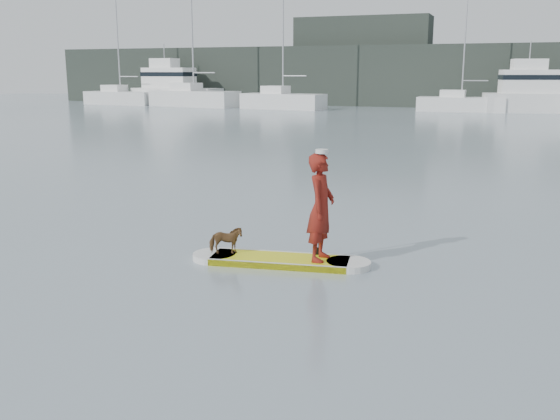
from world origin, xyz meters
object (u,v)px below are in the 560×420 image
(sailboat_a, at_px, (120,97))
(sailboat_b, at_px, (193,97))
(paddleboard, at_px, (280,260))
(motor_yacht_a, at_px, (539,93))
(paddler, at_px, (321,207))
(motor_yacht_b, at_px, (173,88))
(sailboat_d, at_px, (460,102))
(sailboat_c, at_px, (282,100))
(dog, at_px, (226,240))

(sailboat_a, relative_size, sailboat_b, 0.82)
(paddleboard, bearing_deg, motor_yacht_a, 74.46)
(paddler, height_order, motor_yacht_b, motor_yacht_b)
(paddler, xyz_separation_m, sailboat_d, (-1.58, 47.11, -0.29))
(sailboat_a, xyz_separation_m, sailboat_d, (34.95, 0.41, -0.03))
(paddleboard, relative_size, sailboat_c, 0.29)
(sailboat_c, distance_m, motor_yacht_a, 22.53)
(sailboat_a, distance_m, sailboat_c, 19.13)
(motor_yacht_b, bearing_deg, sailboat_b, -30.61)
(dog, bearing_deg, motor_yacht_a, -30.69)
(paddleboard, distance_m, paddler, 1.26)
(sailboat_d, height_order, motor_yacht_b, sailboat_d)
(paddleboard, relative_size, sailboat_a, 0.28)
(paddler, bearing_deg, sailboat_c, 20.28)
(sailboat_a, bearing_deg, dog, -49.26)
(paddler, xyz_separation_m, motor_yacht_a, (4.81, 48.22, 0.59))
(dog, bearing_deg, sailboat_b, 5.98)
(sailboat_a, bearing_deg, sailboat_d, 4.89)
(motor_yacht_a, bearing_deg, paddler, -107.24)
(sailboat_d, bearing_deg, paddleboard, -88.74)
(motor_yacht_b, bearing_deg, motor_yacht_a, 3.69)
(dog, distance_m, sailboat_c, 47.92)
(sailboat_c, bearing_deg, motor_yacht_a, 17.05)
(dog, xyz_separation_m, motor_yacht_a, (6.55, 48.49, 1.29))
(paddleboard, xyz_separation_m, motor_yacht_a, (5.54, 48.33, 1.61))
(motor_yacht_b, bearing_deg, sailboat_c, -10.77)
(paddler, xyz_separation_m, sailboat_c, (-17.48, 44.99, -0.24))
(motor_yacht_b, bearing_deg, paddleboard, -53.48)
(motor_yacht_a, distance_m, motor_yacht_b, 36.05)
(dog, bearing_deg, paddleboard, -104.00)
(paddleboard, height_order, paddler, paddler)
(paddler, bearing_deg, dog, 98.05)
(dog, relative_size, motor_yacht_b, 0.06)
(sailboat_c, bearing_deg, sailboat_a, -176.33)
(sailboat_a, distance_m, sailboat_b, 9.15)
(paddleboard, bearing_deg, sailboat_d, 82.03)
(dog, xyz_separation_m, sailboat_d, (0.16, 47.38, 0.41))
(sailboat_a, distance_m, motor_yacht_b, 5.76)
(sailboat_b, distance_m, motor_yacht_b, 4.76)
(paddleboard, distance_m, sailboat_a, 58.93)
(sailboat_c, distance_m, motor_yacht_b, 14.30)
(sailboat_a, bearing_deg, motor_yacht_a, 6.33)
(sailboat_a, xyz_separation_m, motor_yacht_a, (41.33, 1.53, 0.85))
(dog, height_order, sailboat_b, sailboat_b)
(dog, bearing_deg, sailboat_d, -23.20)
(sailboat_a, distance_m, motor_yacht_a, 41.37)
(paddleboard, distance_m, dog, 1.07)
(dog, distance_m, motor_yacht_a, 48.95)
(paddler, distance_m, sailboat_b, 53.59)
(paddleboard, bearing_deg, sailboat_c, 101.37)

